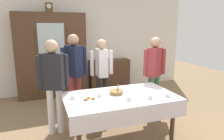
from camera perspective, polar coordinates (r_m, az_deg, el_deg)
The scene contains 21 objects.
ground_plane at distance 3.81m, azimuth 1.07°, elevation -16.77°, with size 12.00×12.00×0.00m, color #846B4C.
back_wall at distance 5.90m, azimuth -8.23°, elevation 7.29°, with size 6.40×0.10×2.70m, color silver.
dining_table at distance 3.34m, azimuth 2.59°, elevation -8.92°, with size 1.83×1.06×0.73m.
wall_cabinet at distance 5.52m, azimuth -16.70°, elevation 3.92°, with size 1.76×0.46×2.19m.
mantel_clock at distance 5.49m, azimuth -17.48°, elevation 16.57°, with size 0.18×0.11×0.24m.
bookshelf_low at distance 6.00m, azimuth -0.72°, elevation -1.26°, with size 1.18×0.35×0.89m.
book_stack at distance 5.91m, azimuth -0.73°, elevation 3.20°, with size 0.16×0.22×0.05m.
tea_cup_far_right at distance 3.40m, azimuth 15.47°, elevation -6.85°, with size 0.13×0.13×0.06m.
tea_cup_center at distance 3.24m, azimuth 10.79°, elevation -7.58°, with size 0.13×0.13×0.06m.
tea_cup_near_left at distance 3.14m, azimuth 4.83°, elevation -8.00°, with size 0.13×0.13×0.06m.
tea_cup_mid_right at distance 3.29m, azimuth -3.49°, elevation -7.04°, with size 0.13×0.13×0.06m.
tea_cup_far_left at distance 3.24m, azimuth -10.98°, elevation -7.57°, with size 0.13×0.13×0.06m.
bread_basket at distance 3.41m, azimuth 1.21°, elevation -6.21°, with size 0.24×0.24×0.16m.
pastry_plate at distance 3.13m, azimuth -6.40°, elevation -8.42°, with size 0.28×0.28×0.05m.
spoon_back_edge at distance 3.17m, azimuth -1.25°, elevation -8.28°, with size 0.12×0.02×0.01m.
spoon_center at distance 3.46m, azimuth 12.09°, elevation -6.77°, with size 0.12×0.02×0.01m.
spoon_far_right at distance 3.80m, azimuth 8.66°, elevation -4.88°, with size 0.12×0.02×0.01m.
person_behind_table_left at distance 4.36m, azimuth -2.94°, elevation 0.50°, with size 0.52×0.37×1.58m.
person_beside_shelf at distance 4.17m, azimuth -10.69°, elevation 0.89°, with size 0.52×0.41×1.70m.
person_behind_table_right at distance 4.35m, azimuth 11.96°, elevation 0.69°, with size 0.52×0.37×1.63m.
person_near_right_end at distance 3.51m, azimuth -16.31°, elevation -2.25°, with size 0.52×0.34×1.64m.
Camera 1 is at (-1.20, -3.10, 1.85)m, focal length 32.22 mm.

